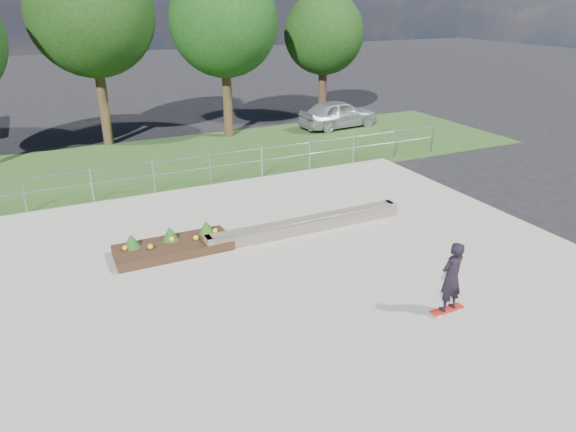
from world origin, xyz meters
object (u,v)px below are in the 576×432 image
Objects in this scene: grind_ledge at (307,225)px; skateboarder at (452,277)px; planter_bed at (173,245)px; parked_car at (338,114)px.

skateboarder is at bearing -80.78° from grind_ledge.
planter_bed is 15.34m from parked_car.
skateboarder reaches higher than parked_car.
planter_bed is at bearing 130.47° from skateboarder.
parked_car is at bearing 55.36° from grind_ledge.
skateboarder is 17.13m from parked_car.
planter_bed is 7.09m from skateboarder.
planter_bed is (-3.77, 0.41, -0.02)m from grind_ledge.
skateboarder reaches higher than grind_ledge.
parked_car is (6.67, 15.78, -0.20)m from skateboarder.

